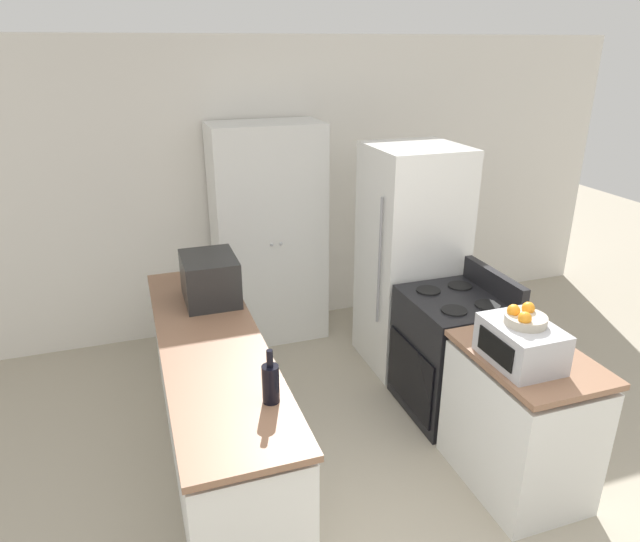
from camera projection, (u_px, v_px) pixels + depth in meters
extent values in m
cube|color=silver|center=(268.00, 189.00, 5.15)|extent=(7.00, 0.06, 2.60)
cube|color=silver|center=(216.00, 408.00, 3.56)|extent=(0.58, 2.30, 0.82)
cube|color=#896047|center=(211.00, 343.00, 3.39)|extent=(0.60, 2.35, 0.04)
cube|color=silver|center=(519.00, 425.00, 3.41)|extent=(0.58, 0.83, 0.82)
cube|color=#896047|center=(529.00, 357.00, 3.23)|extent=(0.60, 0.84, 0.04)
cube|color=silver|center=(269.00, 235.00, 4.99)|extent=(0.95, 0.50, 1.93)
sphere|color=#B2B2B7|center=(272.00, 245.00, 4.75)|extent=(0.03, 0.03, 0.03)
sphere|color=#B2B2B7|center=(281.00, 244.00, 4.77)|extent=(0.03, 0.03, 0.03)
cube|color=black|center=(452.00, 354.00, 4.10)|extent=(0.64, 0.72, 0.89)
cube|color=black|center=(410.00, 376.00, 4.04)|extent=(0.02, 0.63, 0.49)
cube|color=black|center=(494.00, 282.00, 3.99)|extent=(0.06, 0.68, 0.16)
cylinder|color=black|center=(454.00, 311.00, 3.74)|extent=(0.17, 0.17, 0.01)
cylinder|color=black|center=(428.00, 290.00, 4.05)|extent=(0.17, 0.17, 0.01)
cylinder|color=black|center=(488.00, 305.00, 3.82)|extent=(0.17, 0.17, 0.01)
cylinder|color=black|center=(460.00, 286.00, 4.12)|extent=(0.17, 0.17, 0.01)
cube|color=white|center=(410.00, 259.00, 4.59)|extent=(0.69, 0.70, 1.82)
cylinder|color=gray|center=(380.00, 262.00, 4.28)|extent=(0.02, 0.02, 1.00)
cube|color=black|center=(210.00, 279.00, 3.85)|extent=(0.35, 0.45, 0.32)
cube|color=black|center=(237.00, 277.00, 3.88)|extent=(0.01, 0.28, 0.23)
cylinder|color=black|center=(271.00, 384.00, 2.77)|extent=(0.09, 0.09, 0.20)
cylinder|color=black|center=(270.00, 358.00, 2.72)|extent=(0.03, 0.03, 0.09)
cube|color=#B2B2B7|center=(521.00, 343.00, 3.11)|extent=(0.32, 0.43, 0.23)
cube|color=black|center=(495.00, 348.00, 3.06)|extent=(0.01, 0.30, 0.14)
cylinder|color=#B2A893|center=(526.00, 320.00, 3.07)|extent=(0.23, 0.23, 0.05)
sphere|color=orange|center=(528.00, 308.00, 3.11)|extent=(0.07, 0.07, 0.07)
sphere|color=orange|center=(514.00, 311.00, 3.08)|extent=(0.07, 0.07, 0.07)
sphere|color=orange|center=(525.00, 318.00, 3.00)|extent=(0.07, 0.07, 0.07)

